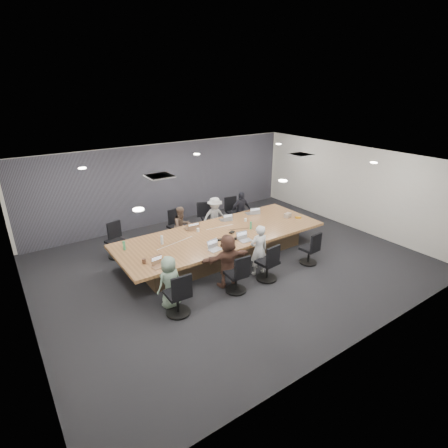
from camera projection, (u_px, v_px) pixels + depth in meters
floor at (232, 263)px, 9.77m from camera, size 10.00×8.00×0.00m
ceiling at (233, 164)px, 8.72m from camera, size 10.00×8.00×0.00m
wall_back at (166, 183)px, 12.31m from camera, size 10.00×0.00×2.80m
wall_front at (364, 282)px, 6.19m from camera, size 10.00×0.00×2.80m
wall_left at (19, 269)px, 6.63m from camera, size 0.00×8.00×2.80m
wall_right at (352, 187)px, 11.87m from camera, size 0.00×8.00×2.80m
curtain at (167, 184)px, 12.25m from camera, size 9.80×0.04×2.80m
conference_table at (222, 244)px, 10.00m from camera, size 6.00×2.20×0.74m
chair_0 at (116, 244)px, 9.98m from camera, size 0.68×0.68×0.81m
chair_1 at (177, 229)px, 11.00m from camera, size 0.64×0.64×0.82m
chair_2 at (209, 221)px, 11.63m from camera, size 0.74×0.74×0.85m
chair_3 at (235, 215)px, 12.18m from camera, size 0.62×0.62×0.83m
chair_4 at (177, 297)px, 7.49m from camera, size 0.59×0.59×0.85m
chair_5 at (236, 277)px, 8.31m from camera, size 0.57×0.57×0.79m
chair_6 at (267, 265)px, 8.82m from camera, size 0.61×0.61×0.82m
chair_7 at (309, 251)px, 9.64m from camera, size 0.54×0.54×0.74m
person_1 at (182, 226)px, 10.66m from camera, size 0.66×0.55×1.24m
laptop_1 at (190, 228)px, 10.19m from camera, size 0.37×0.27×0.02m
person_2 at (215, 217)px, 11.27m from camera, size 0.92×0.62×1.32m
laptop_2 at (224, 220)px, 10.82m from camera, size 0.34×0.26×0.02m
person_3 at (241, 211)px, 11.82m from camera, size 0.79×0.35×1.32m
laptop_3 at (251, 213)px, 11.37m from camera, size 0.40×0.32×0.02m
person_4 at (170, 282)px, 7.68m from camera, size 0.66×0.50×1.23m
laptop_4 at (159, 267)px, 8.05m from camera, size 0.32×0.24×0.02m
person_5 at (228, 261)px, 8.48m from camera, size 1.30×0.58×1.36m
laptop_5 at (215, 250)px, 8.87m from camera, size 0.36×0.27×0.02m
person_6 at (259, 250)px, 8.99m from camera, size 0.55×0.40×1.37m
laptop_6 at (246, 241)px, 9.38m from camera, size 0.34×0.25×0.02m
bottle_green_left at (124, 246)px, 8.84m from camera, size 0.07×0.07×0.24m
bottle_green_right at (251, 225)px, 10.11m from camera, size 0.08×0.08×0.22m
bottle_clear at (162, 240)px, 9.16m from camera, size 0.08×0.08×0.23m
cup_white_far at (198, 230)px, 9.96m from camera, size 0.09×0.09×0.10m
cup_white_near at (245, 220)px, 10.70m from camera, size 0.09×0.09×0.10m
mug_brown at (144, 261)px, 8.20m from camera, size 0.10×0.10×0.11m
mic_left at (220, 240)px, 9.42m from camera, size 0.17×0.14×0.03m
mic_right at (232, 232)px, 9.89m from camera, size 0.19×0.16×0.03m
stapler at (236, 238)px, 9.45m from camera, size 0.18×0.05×0.07m
canvas_bag at (288, 215)px, 11.03m from camera, size 0.26×0.20×0.13m
snack_packet at (298, 217)px, 10.98m from camera, size 0.19×0.17×0.04m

